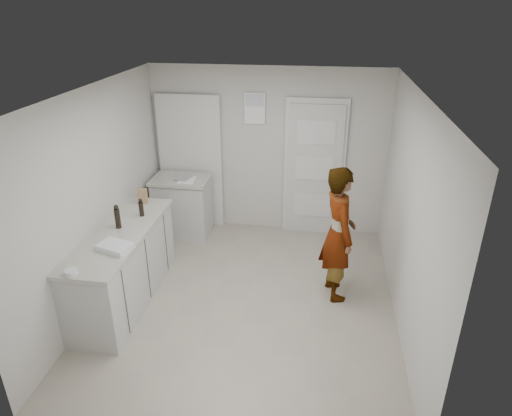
% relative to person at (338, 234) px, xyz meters
% --- Properties ---
extents(ground, '(4.00, 4.00, 0.00)m').
position_rel_person_xyz_m(ground, '(-1.04, -0.30, -0.83)').
color(ground, '#A19787').
rests_on(ground, ground).
extents(room_shell, '(4.00, 4.00, 4.00)m').
position_rel_person_xyz_m(room_shell, '(-1.22, 1.66, 0.19)').
color(room_shell, beige).
rests_on(room_shell, ground).
extents(main_counter, '(0.64, 1.96, 0.93)m').
position_rel_person_xyz_m(main_counter, '(-2.49, -0.50, -0.40)').
color(main_counter, '#B6B6B1').
rests_on(main_counter, ground).
extents(side_counter, '(0.84, 0.61, 0.93)m').
position_rel_person_xyz_m(side_counter, '(-2.29, 1.25, -0.40)').
color(side_counter, '#B6B6B1').
rests_on(side_counter, ground).
extents(person, '(0.55, 0.69, 1.66)m').
position_rel_person_xyz_m(person, '(0.00, 0.00, 0.00)').
color(person, silver).
rests_on(person, ground).
extents(cake_mix_box, '(0.13, 0.07, 0.20)m').
position_rel_person_xyz_m(cake_mix_box, '(-2.51, 0.31, 0.19)').
color(cake_mix_box, '#97704B').
rests_on(cake_mix_box, main_counter).
extents(spice_jar, '(0.05, 0.05, 0.07)m').
position_rel_person_xyz_m(spice_jar, '(-2.39, -0.05, 0.13)').
color(spice_jar, tan).
rests_on(spice_jar, main_counter).
extents(oil_cruet_a, '(0.06, 0.06, 0.23)m').
position_rel_person_xyz_m(oil_cruet_a, '(-2.38, -0.05, 0.20)').
color(oil_cruet_a, black).
rests_on(oil_cruet_a, main_counter).
extents(oil_cruet_b, '(0.06, 0.06, 0.29)m').
position_rel_person_xyz_m(oil_cruet_b, '(-2.53, -0.40, 0.23)').
color(oil_cruet_b, black).
rests_on(oil_cruet_b, main_counter).
extents(baking_dish, '(0.40, 0.33, 0.06)m').
position_rel_person_xyz_m(baking_dish, '(-2.36, -0.88, 0.12)').
color(baking_dish, silver).
rests_on(baking_dish, main_counter).
extents(egg_bowl, '(0.13, 0.13, 0.05)m').
position_rel_person_xyz_m(egg_bowl, '(-2.57, -1.40, 0.12)').
color(egg_bowl, silver).
rests_on(egg_bowl, main_counter).
extents(papers, '(0.26, 0.32, 0.01)m').
position_rel_person_xyz_m(papers, '(-2.18, 1.19, 0.10)').
color(papers, white).
rests_on(papers, side_counter).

